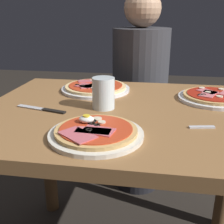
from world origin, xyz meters
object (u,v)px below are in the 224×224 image
pizza_across_right (95,88)px  fork (211,127)px  dining_table (127,143)px  water_glass_near (103,96)px  diner_person (139,101)px  knife (44,109)px  pizza_across_left (214,97)px  pizza_foreground (96,132)px

pizza_across_right → fork: pizza_across_right is taller
dining_table → water_glass_near: bearing=-177.5°
water_glass_near → diner_person: size_ratio=0.09×
water_glass_near → fork: water_glass_near is taller
water_glass_near → diner_person: (0.09, 0.68, -0.23)m
pizza_across_right → knife: (-0.12, -0.28, -0.01)m
water_glass_near → diner_person: diner_person is taller
water_glass_near → knife: size_ratio=0.56×
fork → pizza_across_left: bearing=79.1°
pizza_foreground → pizza_across_right: 0.47m
pizza_foreground → fork: size_ratio=1.65×
dining_table → pizza_across_right: bearing=126.5°
pizza_foreground → water_glass_near: bearing=95.7°
water_glass_near → pizza_foreground: bearing=-84.3°
dining_table → diner_person: size_ratio=0.88×
pizza_across_right → water_glass_near: size_ratio=2.68×
fork → diner_person: diner_person is taller
pizza_across_right → knife: bearing=-113.3°
pizza_across_right → pizza_across_left: bearing=-7.1°
dining_table → knife: bearing=-168.7°
pizza_foreground → pizza_across_right: size_ratio=0.89×
fork → diner_person: (-0.26, 0.80, -0.19)m
pizza_across_left → knife: pizza_across_left is taller
dining_table → water_glass_near: size_ratio=9.49×
water_glass_near → pizza_across_left: bearing=22.5°
pizza_across_left → fork: 0.29m
knife → fork: bearing=-7.0°
pizza_foreground → dining_table: bearing=75.0°
pizza_foreground → knife: size_ratio=1.35×
pizza_foreground → diner_person: (0.06, 0.91, -0.20)m
knife → water_glass_near: bearing=15.0°
pizza_across_right → dining_table: bearing=-53.5°
pizza_foreground → diner_person: 0.93m
knife → dining_table: bearing=11.3°
knife → diner_person: bearing=68.7°
knife → diner_person: 0.81m
pizza_foreground → water_glass_near: 0.24m
dining_table → fork: 0.32m
pizza_foreground → fork: 0.34m
pizza_across_right → diner_person: bearing=69.9°
pizza_across_left → dining_table: bearing=-152.8°
pizza_foreground → water_glass_near: (-0.02, 0.23, 0.03)m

